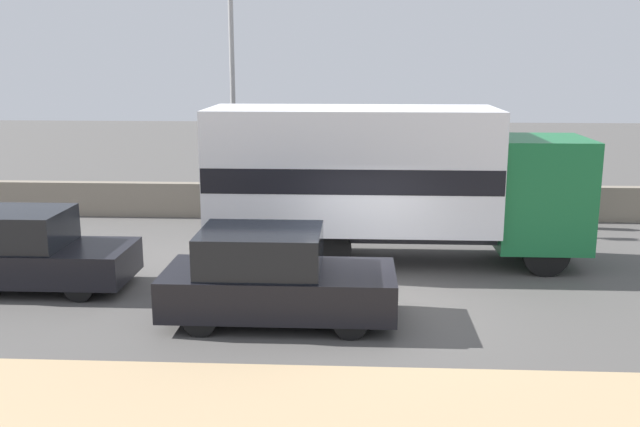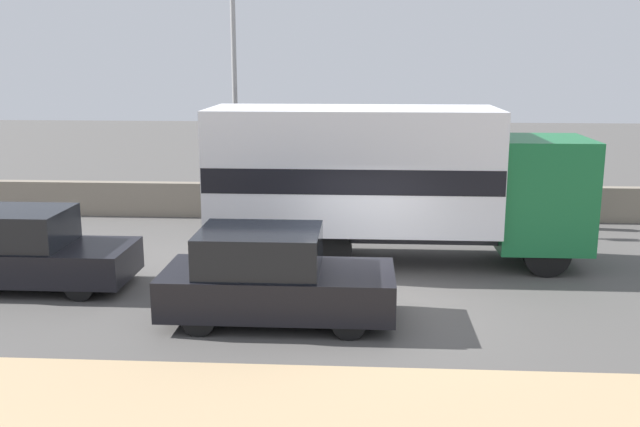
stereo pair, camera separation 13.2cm
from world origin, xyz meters
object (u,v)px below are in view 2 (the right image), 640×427
car_sedan_second (27,251)px  pedestrian (558,199)px  street_lamp (234,77)px  box_truck (383,176)px  car_hatchback (273,278)px

car_sedan_second → pedestrian: car_sedan_second is taller
street_lamp → pedestrian: street_lamp is taller
street_lamp → car_sedan_second: bearing=-118.8°
car_sedan_second → pedestrian: (12.40, 6.08, 0.04)m
box_truck → car_sedan_second: (-7.40, -2.36, -1.25)m
box_truck → car_hatchback: bearing=-117.6°
car_sedan_second → box_truck: bearing=17.7°
car_hatchback → pedestrian: size_ratio=2.63×
box_truck → car_sedan_second: 7.87m
street_lamp → car_hatchback: bearing=-75.4°
car_hatchback → car_sedan_second: (-5.34, 1.60, -0.02)m
box_truck → car_hatchback: size_ratio=2.05×
street_lamp → car_sedan_second: (-3.34, -6.06, -3.37)m
box_truck → car_hatchback: (-2.07, -3.96, -1.23)m
box_truck → street_lamp: bearing=137.7°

